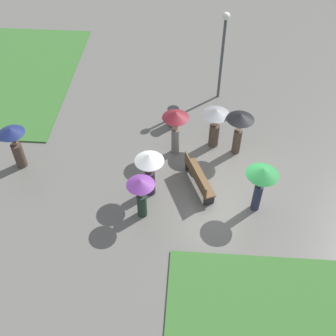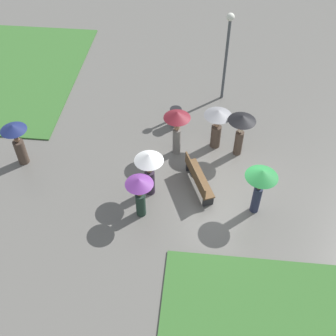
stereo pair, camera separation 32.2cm
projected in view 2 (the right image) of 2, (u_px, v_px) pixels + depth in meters
ground_plane at (220, 186)px, 15.15m from camera, size 90.00×90.00×0.00m
park_bench at (198, 178)px, 14.79m from camera, size 1.97×1.15×0.90m
lamp_post at (227, 45)px, 17.00m from camera, size 0.32×0.32×3.94m
trash_bin at (176, 117)px, 17.22m from camera, size 0.48×0.48×0.83m
crowd_person_black at (241, 126)px, 15.37m from camera, size 1.02×1.02×1.85m
crowd_person_grey at (217, 122)px, 15.78m from camera, size 1.05×1.05×1.75m
crowd_person_maroon at (177, 123)px, 15.33m from camera, size 0.99×0.99×1.97m
crowd_person_purple at (140, 190)px, 13.43m from camera, size 0.92×0.92×1.72m
crowd_person_white at (149, 166)px, 14.01m from camera, size 0.99×0.99×1.85m
crowd_person_green at (261, 180)px, 13.31m from camera, size 1.06×1.06×1.95m
lone_walker_far_path at (17, 139)px, 15.18m from camera, size 0.95×0.95×1.81m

